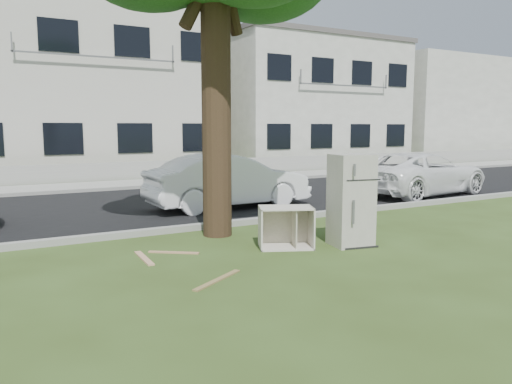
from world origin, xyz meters
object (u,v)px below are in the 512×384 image
cabinet (286,227)px  car_right (420,174)px  fridge (351,200)px  car_center (229,181)px

cabinet → car_right: bearing=51.1°
fridge → car_center: (-0.04, 4.68, -0.11)m
cabinet → car_right: car_right is taller
fridge → car_right: size_ratio=0.34×
car_center → car_right: (6.13, -0.64, -0.04)m
cabinet → car_center: size_ratio=0.22×
cabinet → car_center: bearing=100.6°
fridge → cabinet: fridge is taller
car_right → cabinet: bearing=109.4°
cabinet → car_center: car_center is taller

